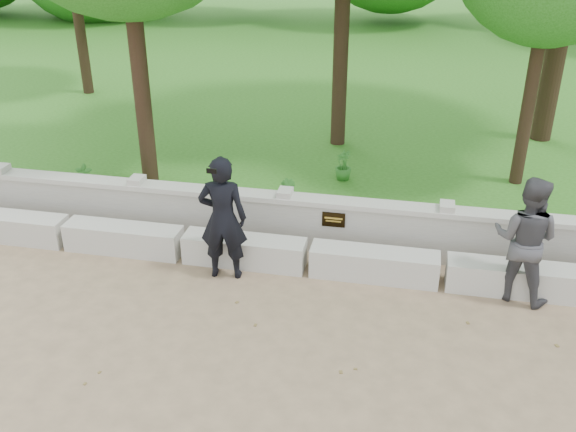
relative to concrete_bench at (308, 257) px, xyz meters
The scene contains 9 objects.
ground 1.91m from the concrete_bench, 90.00° to the right, with size 80.00×80.00×0.00m, color #9B815F.
lawn 12.10m from the concrete_bench, 90.00° to the left, with size 40.00×22.00×0.25m, color #2B6418.
concrete_bench is the anchor object (origin of this frame).
parapet_wall 0.74m from the concrete_bench, 89.99° to the left, with size 12.50×0.35×0.90m.
man_main 1.45m from the concrete_bench, 162.33° to the right, with size 0.75×0.67×1.92m.
visitor_left 3.11m from the concrete_bench, ahead, with size 1.09×0.97×1.84m.
shrub_a 4.59m from the concrete_bench, 162.18° to the left, with size 0.30×0.21×0.58m, color #2E7126.
shrub_b 1.56m from the concrete_bench, 113.40° to the left, with size 0.33×0.26×0.60m, color #2E7126.
shrub_d 3.06m from the concrete_bench, 87.28° to the left, with size 0.32×0.29×0.58m, color #2E7126.
Camera 1 is at (1.39, -6.41, 5.13)m, focal length 40.00 mm.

